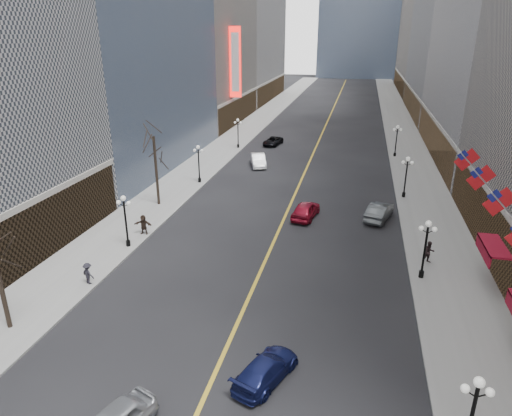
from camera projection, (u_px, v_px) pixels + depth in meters
The scene contains 24 objects.
sidewalk_east at pixel (408, 151), 69.62m from camera, with size 6.00×230.00×0.15m, color gray.
sidewalk_west at pixel (232, 142), 75.44m from camera, with size 6.00×230.00×0.15m, color gray.
lane_line at pixel (322, 134), 81.64m from camera, with size 0.25×200.00×0.02m, color gold.
streetlamp_east_0 at pixel (472, 413), 18.15m from camera, with size 1.26×0.44×4.52m.
streetlamp_east_1 at pixel (426, 243), 32.69m from camera, with size 1.26×0.44×4.52m.
streetlamp_east_2 at pixel (406, 173), 49.06m from camera, with size 1.26×0.44×4.52m.
streetlamp_east_3 at pixel (397, 137), 65.42m from camera, with size 1.26×0.44×4.52m.
streetlamp_west_1 at pixel (125, 216), 37.60m from camera, with size 1.26×0.44×4.52m.
streetlamp_west_2 at pixel (199, 160), 53.96m from camera, with size 1.26×0.44×4.52m.
streetlamp_west_3 at pixel (238, 130), 70.32m from camera, with size 1.26×0.44×4.52m.
flag_3 at pixel (502, 205), 27.65m from camera, with size 2.87×0.12×2.87m.
flag_4 at pixel (483, 180), 32.20m from camera, with size 2.87×0.12×2.87m.
flag_5 at pixel (469, 162), 36.74m from camera, with size 2.87×0.12×2.87m.
awning_c at pixel (491, 247), 31.74m from camera, with size 1.40×4.00×0.93m.
theatre_marquee at pixel (235, 62), 80.61m from camera, with size 2.00×0.55×12.00m.
tree_west_far at pixel (154, 147), 45.83m from camera, with size 3.60×3.60×7.92m.
car_nb_mid at pixel (258, 160), 61.77m from camera, with size 1.76×5.04×1.66m, color white.
car_nb_far at pixel (273, 141), 73.22m from camera, with size 2.18×4.73×1.31m, color black.
car_sb_near at pixel (266, 369), 23.75m from camera, with size 1.85×4.56×1.32m, color #13194A.
car_sb_mid at pixel (306, 210), 44.55m from camera, with size 1.94×4.83×1.64m, color maroon.
car_sb_far at pixel (379, 211), 44.15m from camera, with size 1.74×4.99×1.64m, color #494E50.
ped_east_walk at pixel (429, 252), 35.49m from camera, with size 0.87×0.48×1.80m, color black.
ped_west_walk at pixel (88, 273), 32.55m from camera, with size 1.05×0.43×1.62m, color black.
ped_west_far at pixel (144, 225), 40.59m from camera, with size 1.66×0.48×1.79m, color black.
Camera 1 is at (6.50, -1.54, 17.09)m, focal length 32.00 mm.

